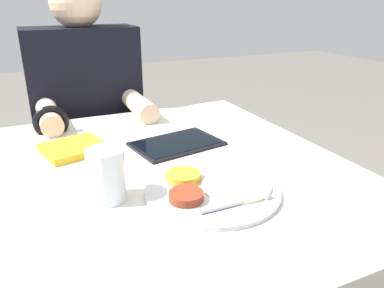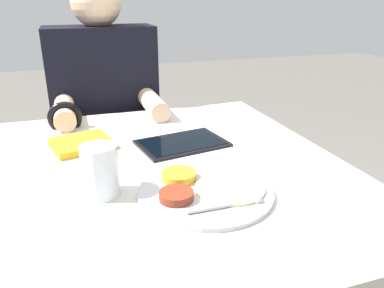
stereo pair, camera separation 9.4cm
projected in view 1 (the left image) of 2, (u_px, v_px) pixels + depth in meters
name	position (u px, v px, depth m)	size (l,w,h in m)	color
dining_table	(160.00, 288.00, 1.09)	(0.96, 1.01, 0.77)	beige
thali_tray	(211.00, 189.00, 0.83)	(0.30, 0.30, 0.03)	#B7BABF
red_notebook	(74.00, 149.00, 1.05)	(0.19, 0.18, 0.02)	silver
tablet_device	(177.00, 144.00, 1.09)	(0.27, 0.21, 0.01)	black
person_diner	(91.00, 148.00, 1.56)	(0.42, 0.45, 1.25)	black
drinking_glass	(106.00, 175.00, 0.78)	(0.08, 0.08, 0.12)	silver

